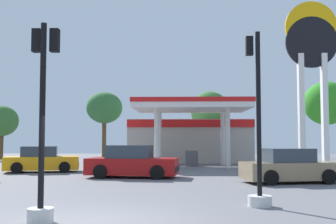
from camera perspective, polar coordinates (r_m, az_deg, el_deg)
The scene contains 12 objects.
ground_plane at distance 10.49m, azimuth -9.53°, elevation -14.35°, with size 90.00×90.00×0.00m, color slate.
gas_station at distance 35.20m, azimuth 3.01°, elevation -3.36°, with size 10.11×12.28×4.63m.
station_pole_sign at distance 33.08m, azimuth 18.92°, elevation 6.56°, with size 3.84×0.56×12.17m.
car_0 at distance 25.95m, azimuth -16.73°, elevation -6.29°, with size 4.51×2.72×1.51m.
car_2 at distance 21.48m, azimuth -4.89°, elevation -6.88°, with size 4.71×2.44×1.63m.
car_3 at distance 19.62m, azimuth 16.22°, elevation -7.19°, with size 4.53×2.61×1.53m.
traffic_signal_0 at distance 12.59m, azimuth 12.11°, elevation -5.18°, with size 0.69×0.70×5.12m.
traffic_signal_2 at distance 10.44m, azimuth -16.66°, elevation -3.73°, with size 0.65×0.66×4.73m.
tree_0 at distance 43.01m, azimuth -21.58°, elevation -1.16°, with size 3.06×3.06×5.10m.
tree_1 at distance 39.58m, azimuth -8.62°, elevation 0.50°, with size 3.34×3.34×6.29m.
tree_2 at distance 39.65m, azimuth 5.69°, elevation 0.13°, with size 3.64×3.64×6.39m.
tree_3 at distance 43.76m, azimuth 20.68°, elevation 1.11°, with size 4.44×4.44×7.52m.
Camera 1 is at (2.02, -10.10, 1.96)m, focal length 44.97 mm.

